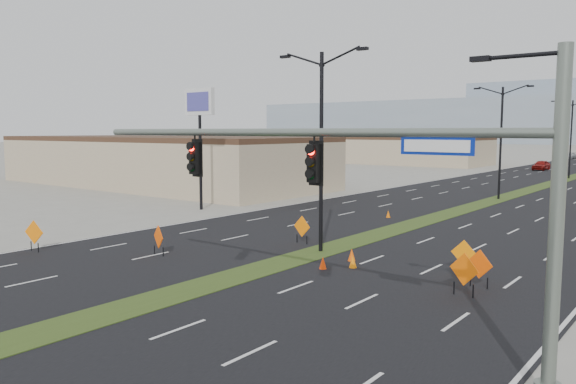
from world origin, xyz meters
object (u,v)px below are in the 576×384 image
Objects in this scene: construction_sign_3 at (464,254)px; cone_3 at (388,214)px; construction_sign_0 at (34,233)px; construction_sign_1 at (158,238)px; construction_sign_5 at (464,271)px; car_far at (570,156)px; cone_0 at (323,263)px; car_left at (541,165)px; pole_sign_west at (199,111)px; streetlight_2 at (571,136)px; cone_1 at (352,255)px; construction_sign_4 at (479,266)px; construction_sign_2 at (302,227)px; signal_mast at (370,182)px; cone_2 at (353,262)px; streetlight_1 at (501,139)px; streetlight_0 at (321,145)px.

construction_sign_3 reaches higher than cone_3.
construction_sign_0 is 6.62m from construction_sign_1.
car_far is at bearing 114.39° from construction_sign_5.
cone_0 reaches higher than cone_3.
cone_0 is at bearing -80.39° from car_left.
pole_sign_west is at bearing 147.98° from construction_sign_1.
streetlight_2 reaches higher than construction_sign_0.
car_left is 0.48× the size of pole_sign_west.
construction_sign_3 is at bearing 10.45° from cone_1.
construction_sign_0 reaches higher than construction_sign_4.
construction_sign_3 is at bearing 0.23° from construction_sign_2.
construction_sign_5 is (1.24, -3.21, 0.10)m from construction_sign_3.
construction_sign_2 and construction_sign_4 have the same top height.
construction_sign_0 reaches higher than car_far.
car_far is 113.93m from construction_sign_3.
signal_mast reaches higher than cone_2.
streetlight_2 is 2.13× the size of car_far.
construction_sign_0 is at bearing -90.76° from car_left.
signal_mast is 11.98m from cone_1.
cone_3 is at bearing 112.16° from cone_2.
cone_0 is 22.09m from pole_sign_west.
construction_sign_0 is 17.91m from pole_sign_west.
construction_sign_3 is at bearing 42.13° from construction_sign_1.
cone_1 is at bearing -169.66° from construction_sign_3.
signal_mast is 3.47× the size of car_far.
streetlight_1 is at bearing 91.74° from construction_sign_2.
streetlight_2 is 6.61× the size of construction_sign_1.
cone_0 is at bearing 37.63° from construction_sign_1.
pole_sign_west is at bearing -89.23° from car_far.
cone_0 is at bearing -26.09° from pole_sign_west.
construction_sign_2 is at bearing 174.13° from construction_sign_3.
construction_sign_5 reaches higher than cone_2.
streetlight_2 is at bearing 93.91° from construction_sign_2.
construction_sign_5 is 0.18× the size of pole_sign_west.
cone_2 is (10.00, -72.15, -0.47)m from car_left.
construction_sign_5 is at bearing 28.55° from construction_sign_1.
construction_sign_2 is at bearing 151.56° from streetlight_0.
construction_sign_2 is (4.92, -69.18, 0.13)m from car_left.
cone_3 is (-2.66, -43.80, -5.15)m from streetlight_2.
car_left is (-6.92, 42.26, -4.65)m from streetlight_1.
car_left is 0.96× the size of car_far.
cone_1 is (13.84, 8.21, -0.65)m from construction_sign_0.
streetlight_1 is at bearing 80.45° from cone_3.
car_far is 8.26× the size of cone_0.
construction_sign_5 is (10.62, -4.16, 0.08)m from construction_sign_2.
cone_1 is (0.20, 2.11, 0.02)m from cone_0.
construction_sign_4 reaches higher than car_far.
construction_sign_2 is 1.03× the size of construction_sign_3.
pole_sign_west is (-24.85, 9.99, 6.68)m from construction_sign_5.
car_far is 8.79× the size of cone_3.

